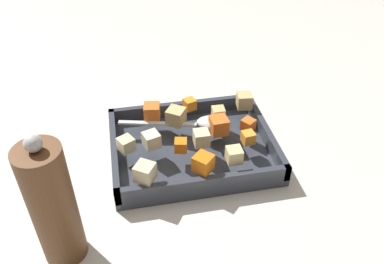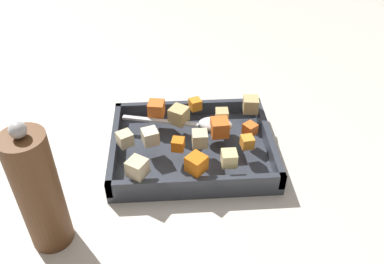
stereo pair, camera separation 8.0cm
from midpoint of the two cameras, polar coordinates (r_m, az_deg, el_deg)
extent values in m
plane|color=beige|center=(0.85, 3.52, -2.46)|extent=(4.00, 4.00, 0.00)
cube|color=#333842|center=(0.84, 2.75, -2.77)|extent=(0.32, 0.25, 0.01)
cube|color=#333842|center=(0.73, 3.79, -7.59)|extent=(0.32, 0.01, 0.03)
cube|color=#333842|center=(0.92, 2.02, 3.31)|extent=(0.32, 0.01, 0.03)
cube|color=#333842|center=(0.82, -8.07, -1.98)|extent=(0.01, 0.25, 0.03)
cube|color=#333842|center=(0.85, 13.28, -1.05)|extent=(0.01, 0.25, 0.03)
cube|color=orange|center=(0.86, -2.36, 3.16)|extent=(0.04, 0.04, 0.03)
cube|color=orange|center=(0.79, 10.66, -1.50)|extent=(0.03, 0.03, 0.02)
cube|color=orange|center=(0.77, 1.00, -1.86)|extent=(0.03, 0.03, 0.02)
cube|color=orange|center=(0.88, 2.98, 3.82)|extent=(0.03, 0.03, 0.02)
cube|color=orange|center=(0.73, 3.79, -4.58)|extent=(0.04, 0.04, 0.03)
cube|color=orange|center=(0.82, 10.92, 0.30)|extent=(0.03, 0.03, 0.02)
cube|color=orange|center=(0.81, 6.75, 0.51)|extent=(0.04, 0.04, 0.03)
cube|color=beige|center=(0.79, -6.52, -1.08)|extent=(0.04, 0.04, 0.03)
cube|color=#E0CC89|center=(0.75, 8.32, -3.81)|extent=(0.03, 0.03, 0.03)
cube|color=tan|center=(0.89, 10.84, 3.71)|extent=(0.04, 0.04, 0.03)
cube|color=beige|center=(0.79, -3.00, -0.76)|extent=(0.04, 0.04, 0.03)
cube|color=tan|center=(0.85, 6.93, 2.22)|extent=(0.03, 0.03, 0.03)
cube|color=tan|center=(0.84, 0.88, 2.27)|extent=(0.05, 0.05, 0.03)
cube|color=beige|center=(0.72, -4.53, -5.15)|extent=(0.04, 0.04, 0.03)
cube|color=beige|center=(0.78, 3.98, -1.05)|extent=(0.03, 0.03, 0.03)
ellipsoid|color=silver|center=(0.83, 6.10, 0.99)|extent=(0.08, 0.06, 0.02)
cube|color=silver|center=(0.85, -1.77, 1.44)|extent=(0.16, 0.05, 0.01)
cylinder|color=brown|center=(0.64, -17.36, -8.28)|extent=(0.07, 0.07, 0.22)
sphere|color=#B7B7BC|center=(0.57, -19.61, 0.10)|extent=(0.02, 0.02, 0.02)
camera|label=1|loc=(0.04, -87.14, 2.27)|focal=38.01mm
camera|label=2|loc=(0.04, 92.86, -2.27)|focal=38.01mm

